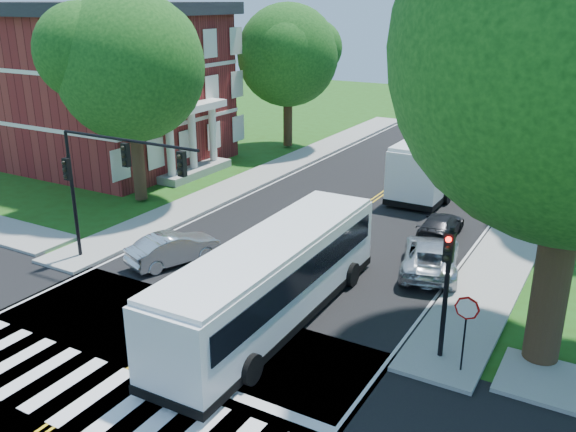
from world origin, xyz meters
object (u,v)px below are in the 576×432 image
Objects in this scene: bus_lead at (274,278)px; dark_sedan at (441,226)px; hatchback at (174,248)px; bus_follow at (444,155)px; signal_nw at (108,171)px; suv at (430,256)px; signal_ne at (447,276)px.

bus_lead is 11.39m from dark_sedan.
hatchback is (-6.43, 2.16, -0.98)m from bus_lead.
signal_nw is at bearing 67.62° from bus_follow.
signal_nw reaches higher than bus_follow.
hatchback reaches higher than dark_sedan.
bus_follow is 9.69m from dark_sedan.
suv is at bearing 104.60° from bus_follow.
dark_sedan is at bearing 106.12° from bus_follow.
bus_follow is at bearing 67.36° from signal_nw.
dark_sedan is (-3.16, 10.57, -2.36)m from signal_ne.
bus_follow reaches higher than dark_sedan.
bus_follow reaches higher than bus_lead.
bus_follow is (8.27, 19.83, -2.59)m from signal_nw.
suv reaches higher than dark_sedan.
signal_ne reaches higher than hatchback.
suv is 1.21× the size of dark_sedan.
bus_lead is at bearing 89.82° from bus_follow.
signal_ne is at bearing 106.53° from bus_follow.
dark_sedan is at bearing -115.49° from hatchback.
suv is (9.99, 4.74, 0.01)m from hatchback.
signal_ne is 7.25m from suv.
bus_lead is at bearing 48.01° from suv.
suv is (3.41, -13.35, -1.09)m from bus_follow.
bus_follow is 13.83m from suv.
signal_ne is 1.06× the size of hatchback.
hatchback is 12.76m from dark_sedan.
bus_lead is at bearing 72.59° from dark_sedan.
signal_nw reaches higher than suv.
signal_ne is at bearing 95.52° from suv.
dark_sedan is (2.63, -9.25, -1.19)m from bus_follow.
hatchback is at bearing 45.83° from signal_nw.
signal_ne reaches higher than bus_lead.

